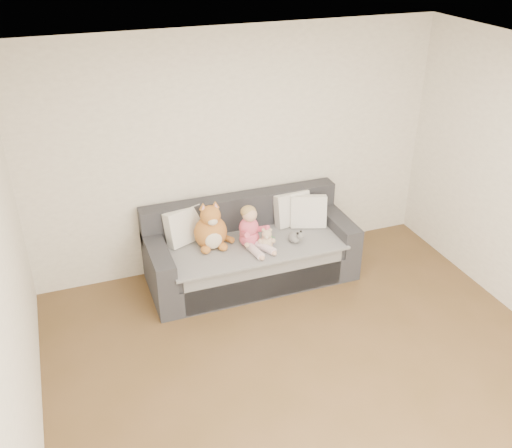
{
  "coord_description": "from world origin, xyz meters",
  "views": [
    {
      "loc": [
        -1.77,
        -2.9,
        3.53
      ],
      "look_at": [
        -0.02,
        1.87,
        0.75
      ],
      "focal_mm": 40.0,
      "sensor_mm": 36.0,
      "label": 1
    }
  ],
  "objects_px": {
    "teddy_bear": "(267,240)",
    "sofa": "(250,252)",
    "toddler": "(251,230)",
    "sippy_cup": "(271,240)",
    "plush_cat": "(211,230)"
  },
  "relations": [
    {
      "from": "toddler",
      "to": "teddy_bear",
      "type": "height_order",
      "value": "toddler"
    },
    {
      "from": "plush_cat",
      "to": "teddy_bear",
      "type": "bearing_deg",
      "value": -22.55
    },
    {
      "from": "toddler",
      "to": "sippy_cup",
      "type": "bearing_deg",
      "value": -24.5
    },
    {
      "from": "plush_cat",
      "to": "sippy_cup",
      "type": "relative_size",
      "value": 5.2
    },
    {
      "from": "sofa",
      "to": "plush_cat",
      "type": "xyz_separation_m",
      "value": [
        -0.42,
        -0.0,
        0.36
      ]
    },
    {
      "from": "sippy_cup",
      "to": "teddy_bear",
      "type": "bearing_deg",
      "value": -140.52
    },
    {
      "from": "plush_cat",
      "to": "toddler",
      "type": "bearing_deg",
      "value": -18.66
    },
    {
      "from": "toddler",
      "to": "teddy_bear",
      "type": "distance_m",
      "value": 0.19
    },
    {
      "from": "teddy_bear",
      "to": "sippy_cup",
      "type": "xyz_separation_m",
      "value": [
        0.07,
        0.06,
        -0.04
      ]
    },
    {
      "from": "sippy_cup",
      "to": "sofa",
      "type": "bearing_deg",
      "value": 133.8
    },
    {
      "from": "plush_cat",
      "to": "sippy_cup",
      "type": "xyz_separation_m",
      "value": [
        0.6,
        -0.18,
        -0.14
      ]
    },
    {
      "from": "teddy_bear",
      "to": "sofa",
      "type": "bearing_deg",
      "value": 133.06
    },
    {
      "from": "toddler",
      "to": "sippy_cup",
      "type": "distance_m",
      "value": 0.25
    },
    {
      "from": "sofa",
      "to": "toddler",
      "type": "distance_m",
      "value": 0.38
    },
    {
      "from": "plush_cat",
      "to": "sippy_cup",
      "type": "bearing_deg",
      "value": -14.72
    }
  ]
}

